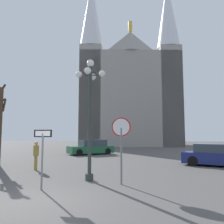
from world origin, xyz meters
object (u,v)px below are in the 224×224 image
at_px(parked_car_far_green, 91,147).
at_px(pedestrian_walking, 36,153).
at_px(one_way_arrow_sign, 42,150).
at_px(cathedral, 128,94).
at_px(stop_sign, 121,137).
at_px(parked_car_near_navy, 219,156).
at_px(street_lamp, 90,105).

relative_size(parked_car_far_green, pedestrian_walking, 2.92).
distance_m(one_way_arrow_sign, parked_car_far_green, 14.78).
bearing_deg(pedestrian_walking, cathedral, 81.96).
relative_size(stop_sign, parked_car_near_navy, 0.57).
distance_m(parked_car_far_green, pedestrian_walking, 10.39).
relative_size(cathedral, street_lamp, 5.47).
bearing_deg(parked_car_near_navy, stop_sign, -133.93).
bearing_deg(parked_car_near_navy, pedestrian_walking, -165.16).
distance_m(street_lamp, parked_car_near_navy, 9.53).
height_order(stop_sign, one_way_arrow_sign, stop_sign).
bearing_deg(street_lamp, one_way_arrow_sign, -127.26).
relative_size(stop_sign, one_way_arrow_sign, 1.24).
distance_m(parked_car_near_navy, parked_car_far_green, 12.45).
distance_m(parked_car_near_navy, pedestrian_walking, 11.43).
bearing_deg(parked_car_far_green, one_way_arrow_sign, -85.01).
xyz_separation_m(cathedral, pedestrian_walking, (-4.04, -28.57, -8.52)).
relative_size(street_lamp, parked_car_far_green, 1.16).
xyz_separation_m(stop_sign, pedestrian_walking, (-5.20, 3.14, -0.95)).
bearing_deg(street_lamp, parked_car_far_green, 101.80).
relative_size(cathedral, stop_sign, 10.96).
bearing_deg(stop_sign, pedestrian_walking, 148.82).
distance_m(cathedral, one_way_arrow_sign, 33.96).
height_order(stop_sign, pedestrian_walking, stop_sign).
distance_m(street_lamp, parked_car_far_green, 13.42).
relative_size(one_way_arrow_sign, parked_car_far_green, 0.47).
distance_m(cathedral, pedestrian_walking, 30.08).
xyz_separation_m(parked_car_near_navy, parked_car_far_green, (-10.01, 7.41, 0.02)).
bearing_deg(stop_sign, one_way_arrow_sign, -156.83).
bearing_deg(parked_car_near_navy, parked_car_far_green, 143.50).
bearing_deg(parked_car_far_green, parked_car_near_navy, -36.50).
distance_m(street_lamp, pedestrian_walking, 5.11).
bearing_deg(one_way_arrow_sign, cathedral, 87.01).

